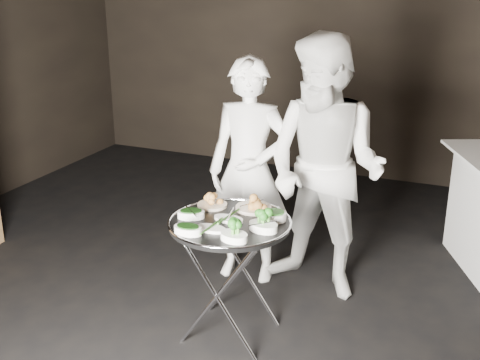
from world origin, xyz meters
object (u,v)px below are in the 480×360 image
at_px(waiter_left, 249,172).
at_px(waiter_right, 325,170).
at_px(serving_tray, 230,223).
at_px(tray_stand, 230,274).

relative_size(waiter_left, waiter_right, 0.90).
xyz_separation_m(serving_tray, waiter_left, (-0.19, 0.75, 0.05)).
bearing_deg(tray_stand, waiter_left, 103.98).
distance_m(tray_stand, waiter_right, 0.95).
height_order(tray_stand, serving_tray, serving_tray).
bearing_deg(waiter_left, tray_stand, -82.26).
bearing_deg(serving_tray, waiter_left, 103.98).
bearing_deg(waiter_right, waiter_left, -167.34).
xyz_separation_m(waiter_left, waiter_right, (0.54, -0.01, 0.09)).
height_order(tray_stand, waiter_right, waiter_right).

